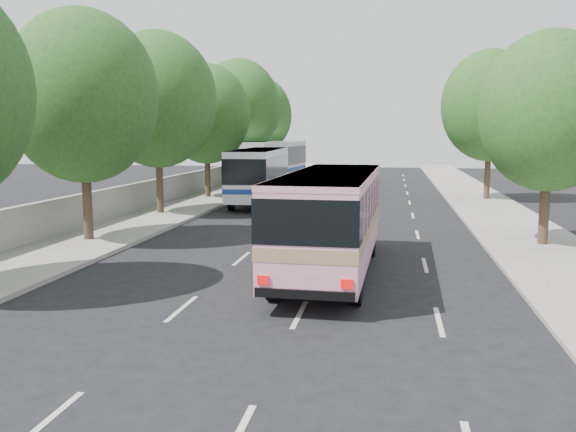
% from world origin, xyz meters
% --- Properties ---
extents(ground, '(120.00, 120.00, 0.00)m').
position_xyz_m(ground, '(0.00, 0.00, 0.00)').
color(ground, black).
rests_on(ground, ground).
extents(sidewalk_left, '(4.00, 90.00, 0.15)m').
position_xyz_m(sidewalk_left, '(-8.50, 20.00, 0.07)').
color(sidewalk_left, '#9E998E').
rests_on(sidewalk_left, ground).
extents(sidewalk_right, '(4.00, 90.00, 0.12)m').
position_xyz_m(sidewalk_right, '(8.50, 20.00, 0.06)').
color(sidewalk_right, '#9E998E').
rests_on(sidewalk_right, ground).
extents(low_wall, '(0.30, 90.00, 1.50)m').
position_xyz_m(low_wall, '(-10.30, 20.00, 0.90)').
color(low_wall, '#9E998E').
rests_on(low_wall, sidewalk_left).
extents(tree_left_b, '(5.70, 5.70, 8.88)m').
position_xyz_m(tree_left_b, '(-8.42, 5.94, 5.82)').
color(tree_left_b, '#38281E').
rests_on(tree_left_b, ground).
extents(tree_left_c, '(6.00, 6.00, 9.35)m').
position_xyz_m(tree_left_c, '(-8.62, 13.94, 6.12)').
color(tree_left_c, '#38281E').
rests_on(tree_left_c, ground).
extents(tree_left_d, '(5.52, 5.52, 8.60)m').
position_xyz_m(tree_left_d, '(-8.52, 21.94, 5.63)').
color(tree_left_d, '#38281E').
rests_on(tree_left_d, ground).
extents(tree_left_e, '(6.30, 6.30, 9.82)m').
position_xyz_m(tree_left_e, '(-8.42, 29.94, 6.43)').
color(tree_left_e, '#38281E').
rests_on(tree_left_e, ground).
extents(tree_left_f, '(5.88, 5.88, 9.16)m').
position_xyz_m(tree_left_f, '(-8.62, 37.94, 6.00)').
color(tree_left_f, '#38281E').
rests_on(tree_left_f, ground).
extents(tree_right_near, '(5.10, 5.10, 7.95)m').
position_xyz_m(tree_right_near, '(8.78, 7.94, 5.20)').
color(tree_right_near, '#38281E').
rests_on(tree_right_near, ground).
extents(tree_right_far, '(6.00, 6.00, 9.35)m').
position_xyz_m(tree_right_far, '(9.08, 23.94, 6.12)').
color(tree_right_far, '#38281E').
rests_on(tree_right_far, ground).
extents(pink_bus, '(2.69, 9.67, 3.07)m').
position_xyz_m(pink_bus, '(1.30, 2.34, 1.91)').
color(pink_bus, pink).
rests_on(pink_bus, ground).
extents(pink_taxi, '(1.76, 4.26, 1.44)m').
position_xyz_m(pink_taxi, '(1.00, 10.95, 0.72)').
color(pink_taxi, '#DB1353').
rests_on(pink_taxi, ground).
extents(white_pickup, '(3.22, 6.42, 1.79)m').
position_xyz_m(white_pickup, '(-2.00, 14.63, 0.89)').
color(white_pickup, white).
rests_on(white_pickup, ground).
extents(tour_coach_front, '(3.04, 10.98, 3.25)m').
position_xyz_m(tour_coach_front, '(-4.84, 20.42, 1.96)').
color(tour_coach_front, white).
rests_on(tour_coach_front, ground).
extents(tour_coach_rear, '(3.81, 11.98, 3.52)m').
position_xyz_m(tour_coach_rear, '(-6.30, 31.85, 2.12)').
color(tour_coach_rear, silver).
rests_on(tour_coach_rear, ground).
extents(taxi_roof_sign, '(0.55, 0.19, 0.18)m').
position_xyz_m(taxi_roof_sign, '(1.00, 10.95, 1.53)').
color(taxi_roof_sign, silver).
rests_on(taxi_roof_sign, pink_taxi).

